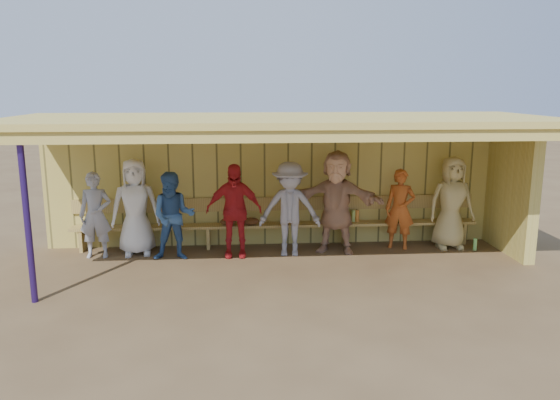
% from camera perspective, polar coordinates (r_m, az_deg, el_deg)
% --- Properties ---
extents(ground, '(90.00, 90.00, 0.00)m').
position_cam_1_polar(ground, '(9.38, 0.16, -6.72)').
color(ground, brown).
rests_on(ground, ground).
extents(player_a, '(0.56, 0.38, 1.53)m').
position_cam_1_polar(player_a, '(10.11, -18.72, -1.51)').
color(player_a, '#999AA2').
rests_on(player_a, ground).
extents(player_b, '(0.92, 0.66, 1.74)m').
position_cam_1_polar(player_b, '(10.06, -14.87, -0.72)').
color(player_b, white).
rests_on(player_b, ground).
extents(player_c, '(0.76, 0.59, 1.55)m').
position_cam_1_polar(player_c, '(9.63, -11.08, -1.67)').
color(player_c, '#375F98').
rests_on(player_c, ground).
extents(player_d, '(0.99, 0.43, 1.67)m').
position_cam_1_polar(player_d, '(9.65, -4.84, -1.10)').
color(player_d, red).
rests_on(player_d, ground).
extents(player_e, '(1.15, 0.74, 1.69)m').
position_cam_1_polar(player_e, '(9.68, 1.03, -0.96)').
color(player_e, '#95939B').
rests_on(player_e, ground).
extents(player_f, '(1.82, 1.04, 1.87)m').
position_cam_1_polar(player_f, '(9.91, 5.90, -0.20)').
color(player_f, tan).
rests_on(player_f, ground).
extents(player_g, '(0.64, 0.53, 1.49)m').
position_cam_1_polar(player_g, '(10.37, 12.42, -0.93)').
color(player_g, '#BB541D').
rests_on(player_g, ground).
extents(player_h, '(0.85, 0.56, 1.73)m').
position_cam_1_polar(player_h, '(10.62, 17.48, -0.26)').
color(player_h, tan).
rests_on(player_h, ground).
extents(dugout_structure, '(8.80, 3.20, 2.50)m').
position_cam_1_polar(dugout_structure, '(9.71, 2.14, 4.17)').
color(dugout_structure, '#CBB857').
rests_on(dugout_structure, ground).
extents(bench, '(7.60, 0.34, 0.93)m').
position_cam_1_polar(bench, '(10.31, -0.32, -1.98)').
color(bench, tan).
rests_on(bench, ground).
extents(dugout_equipment, '(6.53, 0.62, 0.80)m').
position_cam_1_polar(dugout_equipment, '(10.17, -3.39, -2.41)').
color(dugout_equipment, orange).
rests_on(dugout_equipment, ground).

